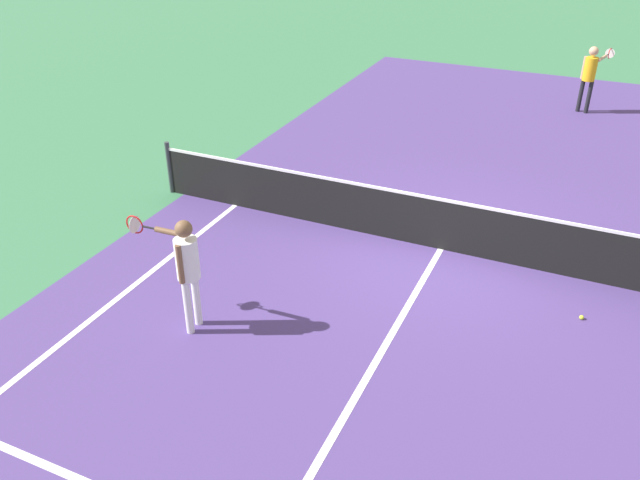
{
  "coord_description": "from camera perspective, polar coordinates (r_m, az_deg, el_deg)",
  "views": [
    {
      "loc": [
        2.11,
        -9.74,
        5.72
      ],
      "look_at": [
        -1.31,
        -2.17,
        1.0
      ],
      "focal_mm": 36.73,
      "sensor_mm": 36.0,
      "label": 1
    }
  ],
  "objects": [
    {
      "name": "ground_plane",
      "position": [
        11.49,
        10.48,
        -0.78
      ],
      "size": [
        60.0,
        60.0,
        0.0
      ],
      "primitive_type": "plane",
      "color": "#38724C"
    },
    {
      "name": "court_surface_inbounds",
      "position": [
        11.49,
        10.48,
        -0.78
      ],
      "size": [
        10.62,
        24.4,
        0.0
      ],
      "primitive_type": "cube",
      "color": "#4C387A",
      "rests_on": "ground_plane"
    },
    {
      "name": "line_center_service",
      "position": [
        8.94,
        5.03,
        -10.28
      ],
      "size": [
        0.1,
        6.4,
        0.01
      ],
      "primitive_type": "cube",
      "color": "white",
      "rests_on": "ground_plane"
    },
    {
      "name": "player_near",
      "position": [
        9.04,
        -11.61,
        -1.95
      ],
      "size": [
        1.24,
        0.47,
        1.73
      ],
      "color": "white",
      "rests_on": "ground_plane"
    },
    {
      "name": "player_far",
      "position": [
        19.07,
        22.47,
        13.41
      ],
      "size": [
        0.71,
        1.17,
        1.75
      ],
      "color": "black",
      "rests_on": "ground_plane"
    },
    {
      "name": "tennis_ball_near_net",
      "position": [
        10.32,
        21.83,
        -6.28
      ],
      "size": [
        0.07,
        0.07,
        0.07
      ],
      "primitive_type": "sphere",
      "color": "#CCE033",
      "rests_on": "ground_plane"
    },
    {
      "name": "net",
      "position": [
        11.25,
        10.71,
        1.38
      ],
      "size": [
        11.27,
        0.09,
        1.07
      ],
      "color": "#33383D",
      "rests_on": "ground_plane"
    }
  ]
}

